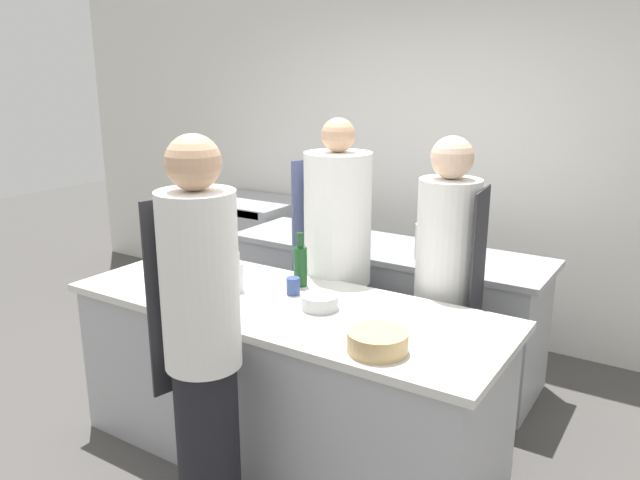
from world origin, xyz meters
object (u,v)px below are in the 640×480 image
at_px(chef_at_pass_far, 337,269).
at_px(bowl_prep_small, 377,341).
at_px(bottle_wine, 238,276).
at_px(bowl_ceramic_blue, 199,278).
at_px(chef_at_stove, 445,290).
at_px(bowl_mixing_large, 320,302).
at_px(bottle_vinegar, 182,248).
at_px(cup, 293,286).
at_px(stockpot, 434,242).
at_px(oven_range, 251,251).
at_px(chef_at_prep_near, 203,344).
at_px(bottle_cooking_oil, 163,250).
at_px(bottle_olive_oil, 300,265).

xyz_separation_m(chef_at_pass_far, bowl_prep_small, (0.72, -0.86, 0.04)).
xyz_separation_m(bottle_wine, bowl_ceramic_blue, (-0.26, -0.02, -0.06)).
bearing_deg(chef_at_stove, bowl_mixing_large, -38.67).
bearing_deg(bottle_vinegar, cup, -5.96).
xyz_separation_m(bottle_wine, stockpot, (0.66, 1.13, 0.03)).
distance_m(oven_range, chef_at_pass_far, 2.00).
bearing_deg(chef_at_stove, bottle_wine, -60.23).
bearing_deg(chef_at_prep_near, bowl_ceramic_blue, 57.18).
relative_size(chef_at_prep_near, bottle_cooking_oil, 6.50).
xyz_separation_m(chef_at_prep_near, bowl_prep_small, (0.62, 0.41, 0.01)).
bearing_deg(bottle_vinegar, oven_range, 114.83).
bearing_deg(stockpot, chef_at_stove, -59.84).
height_order(chef_at_prep_near, bottle_cooking_oil, chef_at_prep_near).
bearing_deg(bottle_wine, bowl_prep_small, -14.53).
height_order(oven_range, chef_at_pass_far, chef_at_pass_far).
relative_size(bowl_mixing_large, stockpot, 0.77).
bearing_deg(bottle_olive_oil, oven_range, 136.52).
relative_size(bowl_mixing_large, cup, 2.02).
relative_size(bottle_vinegar, bottle_wine, 1.10).
xyz_separation_m(oven_range, bottle_olive_oil, (1.56, -1.48, 0.54)).
bearing_deg(stockpot, chef_at_prep_near, -99.46).
bearing_deg(bottle_olive_oil, stockpot, 63.80).
bearing_deg(oven_range, bottle_vinegar, -65.17).
bearing_deg(bottle_wine, stockpot, 59.66).
bearing_deg(chef_at_pass_far, oven_range, 77.28).
xyz_separation_m(chef_at_pass_far, bottle_wine, (-0.26, -0.61, 0.08)).
xyz_separation_m(chef_at_pass_far, bottle_cooking_oil, (-0.91, -0.53, 0.11)).
bearing_deg(cup, stockpot, 69.23).
distance_m(bottle_olive_oil, bottle_cooking_oil, 0.90).
bearing_deg(stockpot, bottle_wine, -120.34).
xyz_separation_m(oven_range, stockpot, (1.99, -0.62, 0.53)).
height_order(bowl_ceramic_blue, cup, cup).
distance_m(oven_range, stockpot, 2.15).
xyz_separation_m(chef_at_stove, chef_at_pass_far, (-0.66, -0.07, 0.02)).
xyz_separation_m(bottle_vinegar, bottle_cooking_oil, (-0.02, -0.14, 0.01)).
bearing_deg(oven_range, cup, -45.18).
xyz_separation_m(bottle_wine, bowl_prep_small, (0.98, -0.25, -0.04)).
height_order(bottle_vinegar, bottle_cooking_oil, bottle_cooking_oil).
height_order(bottle_wine, bottle_cooking_oil, bottle_cooking_oil).
height_order(chef_at_prep_near, bottle_olive_oil, chef_at_prep_near).
bearing_deg(stockpot, cup, -110.77).
bearing_deg(chef_at_stove, chef_at_prep_near, -29.11).
distance_m(chef_at_prep_near, cup, 0.79).
relative_size(chef_at_prep_near, stockpot, 7.49).
height_order(bottle_vinegar, bowl_ceramic_blue, bottle_vinegar).
xyz_separation_m(chef_at_stove, stockpot, (-0.26, 0.45, 0.13)).
bearing_deg(bowl_ceramic_blue, bowl_mixing_large, 3.20).
relative_size(bottle_vinegar, bottle_cooking_oil, 0.87).
height_order(bottle_vinegar, stockpot, bottle_vinegar).
distance_m(bottle_olive_oil, bowl_mixing_large, 0.37).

